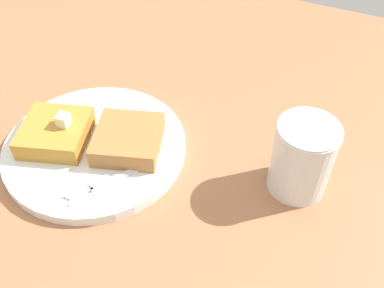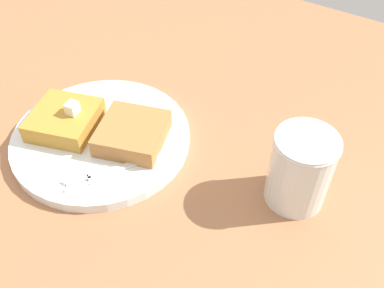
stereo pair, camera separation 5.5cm
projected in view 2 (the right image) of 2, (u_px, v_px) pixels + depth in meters
The scene contains 7 objects.
table_surface at pixel (36, 167), 59.94cm from camera, with size 129.07×129.07×2.02cm, color #A06642.
plate at pixel (101, 137), 61.47cm from camera, with size 25.43×25.43×1.51cm.
toast_slice_left at pixel (67, 121), 60.91cm from camera, with size 8.78×9.01×2.79cm, color #B78230.
toast_slice_middle at pixel (132, 133), 59.14cm from camera, with size 8.78×9.01×2.79cm, color #A96F3A.
butter_pat_primary at pixel (72, 108), 59.42cm from camera, with size 1.70×1.53×1.70cm, color #F2EECB.
fork at pixel (116, 169), 56.07cm from camera, with size 9.84×14.25×0.36cm.
syrup_jar at pixel (299, 172), 51.85cm from camera, with size 7.79×7.79×10.25cm.
Camera 2 is at (40.05, -21.32, 45.99)cm, focal length 40.00 mm.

